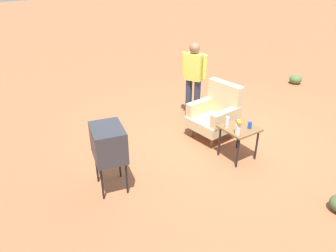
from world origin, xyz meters
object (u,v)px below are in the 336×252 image
(side_table, at_px, (239,132))
(bottle_short_clear, at_px, (227,123))
(person_standing, at_px, (194,76))
(armchair, at_px, (216,113))
(tv_on_stand, at_px, (109,143))
(flower_vase, at_px, (238,126))
(soda_can_blue, at_px, (250,125))

(side_table, height_order, bottle_short_clear, bottle_short_clear)
(side_table, xyz_separation_m, person_standing, (-1.79, 0.37, 0.43))
(armchair, bearing_deg, tv_on_stand, -80.51)
(person_standing, xyz_separation_m, bottle_short_clear, (1.68, -0.56, -0.25))
(armchair, xyz_separation_m, flower_vase, (0.97, -0.40, 0.24))
(side_table, bearing_deg, armchair, 166.58)
(tv_on_stand, relative_size, flower_vase, 3.89)
(armchair, distance_m, soda_can_blue, 0.95)
(armchair, relative_size, tv_on_stand, 1.03)
(tv_on_stand, height_order, bottle_short_clear, tv_on_stand)
(soda_can_blue, xyz_separation_m, bottle_short_clear, (-0.22, -0.31, 0.04))
(tv_on_stand, bearing_deg, person_standing, 118.06)
(tv_on_stand, distance_m, soda_can_blue, 2.37)
(bottle_short_clear, height_order, flower_vase, flower_vase)
(bottle_short_clear, xyz_separation_m, flower_vase, (0.27, -0.01, 0.05))
(side_table, bearing_deg, person_standing, 168.35)
(person_standing, bearing_deg, side_table, -11.65)
(armchair, distance_m, flower_vase, 1.08)
(armchair, height_order, side_table, armchair)
(flower_vase, bearing_deg, side_table, 126.61)
(tv_on_stand, bearing_deg, soda_can_blue, 77.02)
(person_standing, distance_m, soda_can_blue, 1.94)
(tv_on_stand, xyz_separation_m, person_standing, (-1.37, 2.56, 0.16))
(armchair, relative_size, soda_can_blue, 8.69)
(soda_can_blue, bearing_deg, person_standing, 172.46)
(bottle_short_clear, distance_m, flower_vase, 0.27)
(soda_can_blue, bearing_deg, flower_vase, -82.47)
(person_standing, bearing_deg, tv_on_stand, -61.94)
(side_table, height_order, person_standing, person_standing)
(flower_vase, bearing_deg, person_standing, 163.50)
(tv_on_stand, relative_size, bottle_short_clear, 5.15)
(side_table, distance_m, bottle_short_clear, 0.29)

